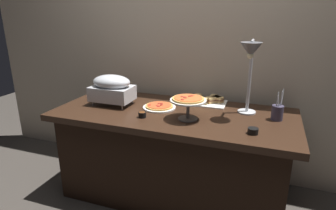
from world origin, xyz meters
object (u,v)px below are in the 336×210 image
at_px(chafing_dish, 112,88).
at_px(pizza_plate_center, 188,102).
at_px(sandwich_platter, 207,101).
at_px(sauce_cup_far, 142,115).
at_px(heat_lamp, 250,58).
at_px(utensil_holder, 277,112).
at_px(pizza_plate_front, 159,107).
at_px(sauce_cup_near, 253,131).

xyz_separation_m(chafing_dish, pizza_plate_center, (0.70, -0.12, -0.01)).
relative_size(sandwich_platter, sauce_cup_far, 6.09).
relative_size(heat_lamp, utensil_holder, 2.48).
xyz_separation_m(heat_lamp, utensil_holder, (0.22, 0.04, -0.39)).
distance_m(pizza_plate_center, sauce_cup_far, 0.36).
distance_m(heat_lamp, pizza_plate_center, 0.53).
bearing_deg(sandwich_platter, pizza_plate_center, -96.62).
height_order(pizza_plate_front, sauce_cup_far, sauce_cup_far).
xyz_separation_m(heat_lamp, sandwich_platter, (-0.35, 0.26, -0.42)).
height_order(pizza_plate_center, sauce_cup_near, pizza_plate_center).
bearing_deg(pizza_plate_center, utensil_holder, 18.52).
bearing_deg(pizza_plate_front, pizza_plate_center, -29.49).
height_order(sandwich_platter, sauce_cup_far, sandwich_platter).
bearing_deg(heat_lamp, sauce_cup_far, -161.14).
bearing_deg(sandwich_platter, utensil_holder, -20.87).
height_order(sauce_cup_near, utensil_holder, utensil_holder).
bearing_deg(sandwich_platter, sauce_cup_far, -127.06).
relative_size(pizza_plate_center, sandwich_platter, 0.74).
height_order(chafing_dish, pizza_plate_center, chafing_dish).
xyz_separation_m(sandwich_platter, utensil_holder, (0.57, -0.22, 0.03)).
relative_size(heat_lamp, pizza_plate_center, 2.15).
distance_m(heat_lamp, sandwich_platter, 0.60).
height_order(pizza_plate_center, sauce_cup_far, pizza_plate_center).
bearing_deg(chafing_dish, utensil_holder, 3.67).
relative_size(pizza_plate_center, sauce_cup_far, 4.52).
distance_m(pizza_plate_front, pizza_plate_center, 0.36).
distance_m(heat_lamp, sauce_cup_near, 0.52).
distance_m(heat_lamp, pizza_plate_front, 0.82).
bearing_deg(chafing_dish, sauce_cup_far, -28.77).
bearing_deg(sauce_cup_near, sandwich_platter, 128.25).
relative_size(pizza_plate_center, sauce_cup_near, 3.83).
bearing_deg(pizza_plate_front, chafing_dish, -174.20).
height_order(sandwich_platter, sauce_cup_near, sandwich_platter).
bearing_deg(chafing_dish, heat_lamp, 2.40).
distance_m(pizza_plate_center, sandwich_platter, 0.44).
bearing_deg(heat_lamp, pizza_plate_center, -156.98).
relative_size(sauce_cup_near, utensil_holder, 0.30).
xyz_separation_m(pizza_plate_front, pizza_plate_center, (0.29, -0.16, 0.12)).
height_order(heat_lamp, utensil_holder, heat_lamp).
bearing_deg(heat_lamp, sauce_cup_near, -74.98).
bearing_deg(chafing_dish, pizza_plate_center, -9.91).
relative_size(sandwich_platter, sauce_cup_near, 5.16).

